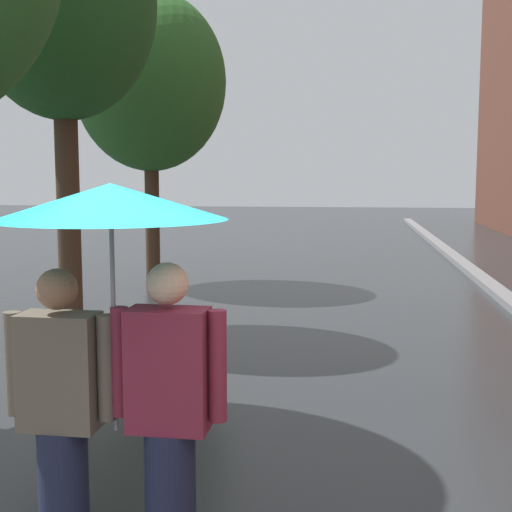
# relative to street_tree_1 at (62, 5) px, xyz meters

# --- Properties ---
(kerb_strip) EXTENTS (0.30, 36.00, 0.12)m
(kerb_strip) POSITION_rel_street_tree_1_xyz_m (6.27, 3.87, -4.17)
(kerb_strip) COLOR slate
(kerb_strip) RESTS_ON ground
(street_tree_1) EXTENTS (2.42, 2.42, 5.79)m
(street_tree_1) POSITION_rel_street_tree_1_xyz_m (0.00, 0.00, 0.00)
(street_tree_1) COLOR #473323
(street_tree_1) RESTS_ON ground
(street_tree_2) EXTENTS (2.78, 2.78, 5.37)m
(street_tree_2) POSITION_rel_street_tree_1_xyz_m (0.07, 3.86, -0.51)
(street_tree_2) COLOR #473323
(street_tree_2) RESTS_ON ground
(couple_under_umbrella) EXTENTS (1.16, 1.16, 2.06)m
(couple_under_umbrella) POSITION_rel_street_tree_1_xyz_m (2.49, -5.63, -2.84)
(couple_under_umbrella) COLOR #1E233D
(couple_under_umbrella) RESTS_ON ground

